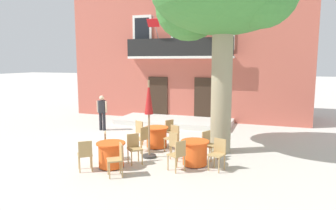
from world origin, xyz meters
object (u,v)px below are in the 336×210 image
object	(u,v)px
cafe_chair_middle_0	(134,146)
cafe_chair_front_3	(178,153)
cafe_chair_middle_2	(85,153)
cafe_umbrella	(149,107)
cafe_table_middle	(111,155)
cafe_chair_middle_3	(117,157)
cafe_chair_near_tree_1	(141,130)
cafe_chair_front_1	(209,143)
cafe_chair_near_tree_0	(171,130)
cafe_table_near_tree	(157,137)
pedestrian_near_entrance	(102,111)
cafe_chair_middle_1	(109,144)
cafe_chair_front_2	(176,144)
cafe_chair_near_tree_3	(173,136)
cafe_chair_front_0	(218,152)
cafe_table_front	(195,153)
cafe_chair_near_tree_2	(143,137)

from	to	relation	value
cafe_chair_middle_0	cafe_chair_front_3	distance (m)	1.52
cafe_chair_middle_2	cafe_umbrella	world-z (taller)	cafe_umbrella
cafe_table_middle	cafe_chair_middle_3	distance (m)	0.77
cafe_table_middle	cafe_chair_middle_3	size ratio (longest dim) A/B	0.95
cafe_chair_near_tree_1	cafe_chair_front_1	world-z (taller)	same
cafe_chair_near_tree_0	cafe_chair_front_3	bearing A→B (deg)	-67.62
cafe_chair_front_3	cafe_table_near_tree	bearing A→B (deg)	125.00
cafe_chair_middle_2	cafe_chair_front_1	size ratio (longest dim) A/B	1.00
cafe_chair_front_3	pedestrian_near_entrance	xyz separation A→B (m)	(-4.86, 3.95, 0.38)
cafe_chair_middle_1	pedestrian_near_entrance	xyz separation A→B (m)	(-2.45, 3.67, 0.38)
pedestrian_near_entrance	cafe_table_middle	bearing A→B (deg)	-56.07
cafe_table_near_tree	cafe_chair_front_2	xyz separation A→B (m)	(1.11, -1.15, 0.14)
cafe_chair_near_tree_0	cafe_chair_middle_0	bearing A→B (deg)	-97.81
cafe_chair_middle_3	cafe_chair_middle_1	bearing A→B (deg)	129.02
cafe_chair_near_tree_3	cafe_chair_front_0	distance (m)	2.28
cafe_chair_front_0	cafe_chair_front_2	distance (m)	1.50
cafe_table_front	cafe_chair_front_2	distance (m)	0.77
cafe_chair_front_3	cafe_chair_front_1	bearing A→B (deg)	66.58
cafe_table_near_tree	cafe_chair_middle_3	distance (m)	3.01
cafe_chair_near_tree_1	cafe_chair_front_1	xyz separation A→B (m)	(2.80, -0.97, 0.00)
cafe_chair_middle_0	cafe_chair_middle_2	world-z (taller)	same
cafe_chair_front_2	cafe_chair_near_tree_3	bearing A→B (deg)	114.06
cafe_chair_middle_2	cafe_chair_near_tree_1	bearing A→B (deg)	84.39
cafe_chair_front_0	cafe_umbrella	bearing A→B (deg)	169.79
cafe_chair_front_1	cafe_chair_near_tree_2	bearing A→B (deg)	179.51
cafe_chair_near_tree_3	cafe_chair_middle_3	distance (m)	2.84
cafe_table_middle	cafe_chair_middle_1	size ratio (longest dim) A/B	0.95
cafe_table_front	cafe_chair_near_tree_0	bearing A→B (deg)	124.90
cafe_chair_near_tree_0	cafe_chair_front_3	xyz separation A→B (m)	(1.15, -2.79, 0.00)
cafe_chair_middle_2	cafe_chair_middle_3	size ratio (longest dim) A/B	1.00
cafe_chair_middle_3	cafe_chair_front_3	distance (m)	1.71
cafe_chair_middle_3	cafe_chair_near_tree_0	bearing A→B (deg)	85.12
cafe_chair_near_tree_3	cafe_table_front	xyz separation A→B (m)	(1.09, -1.18, -0.14)
cafe_chair_front_2	cafe_chair_front_0	bearing A→B (deg)	-17.75
cafe_chair_front_0	cafe_umbrella	xyz separation A→B (m)	(-2.34, 0.42, 1.14)
cafe_chair_near_tree_3	cafe_chair_middle_0	world-z (taller)	same
cafe_chair_middle_2	cafe_chair_middle_1	bearing A→B (deg)	84.87
cafe_chair_middle_0	cafe_chair_middle_1	bearing A→B (deg)	177.76
cafe_chair_front_1	pedestrian_near_entrance	distance (m)	6.05
cafe_chair_near_tree_2	cafe_chair_front_0	distance (m)	2.92
cafe_chair_middle_1	cafe_umbrella	bearing A→B (deg)	30.04
cafe_chair_front_0	cafe_chair_near_tree_0	bearing A→B (deg)	134.09
pedestrian_near_entrance	cafe_table_front	bearing A→B (deg)	-32.24
cafe_table_near_tree	cafe_chair_near_tree_3	bearing A→B (deg)	-19.48
cafe_chair_middle_3	cafe_chair_front_1	bearing A→B (deg)	47.72
cafe_chair_near_tree_1	cafe_chair_near_tree_3	xyz separation A→B (m)	(1.43, -0.49, 0.00)
cafe_table_front	cafe_chair_front_0	bearing A→B (deg)	-12.85
cafe_table_front	cafe_chair_front_2	world-z (taller)	cafe_chair_front_2
cafe_chair_front_0	cafe_chair_front_3	xyz separation A→B (m)	(-1.06, -0.51, 0.00)
cafe_chair_middle_0	cafe_chair_front_1	size ratio (longest dim) A/B	1.00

